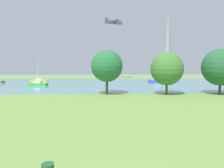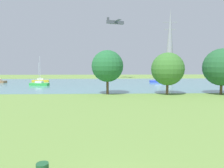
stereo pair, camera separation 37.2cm
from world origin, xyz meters
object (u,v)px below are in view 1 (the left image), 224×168
sailboat_blue (157,81)px  tree_east_near (221,67)px  sailboat_green (38,84)px  light_aircraft (113,22)px  tree_west_far (107,66)px  electricity_pylon (168,43)px  tree_west_near (167,69)px  sailboat_yellow (39,81)px

sailboat_blue → tree_east_near: size_ratio=0.67×
sailboat_green → light_aircraft: bearing=49.0°
light_aircraft → tree_west_far: bearing=-94.9°
sailboat_blue → electricity_pylon: 36.06m
sailboat_green → tree_east_near: bearing=-24.9°
sailboat_blue → tree_west_near: 25.44m
sailboat_green → tree_west_near: (27.26, -16.75, 4.00)m
tree_west_near → sailboat_blue: bearing=79.0°
sailboat_blue → tree_west_far: 28.73m
tree_west_far → tree_east_near: tree_east_near is taller
tree_west_far → light_aircraft: size_ratio=0.93×
light_aircraft → sailboat_blue: bearing=-52.2°
sailboat_green → tree_west_far: bearing=-43.7°
sailboat_yellow → tree_west_near: sailboat_yellow is taller
sailboat_blue → tree_west_near: size_ratio=0.74×
tree_east_near → light_aircraft: 46.17m
tree_west_near → tree_east_near: (9.46, -0.27, 0.33)m
sailboat_blue → electricity_pylon: bearing=67.3°
tree_west_far → tree_west_near: tree_west_far is taller
sailboat_green → light_aircraft: size_ratio=0.68×
sailboat_yellow → electricity_pylon: size_ratio=0.27×
sailboat_green → electricity_pylon: size_ratio=0.19×
tree_west_near → electricity_pylon: size_ratio=0.25×
tree_west_near → tree_east_near: size_ratio=0.91×
sailboat_yellow → electricity_pylon: bearing=30.4°
sailboat_green → tree_east_near: 40.70m
tree_east_near → sailboat_blue: bearing=100.6°
tree_west_near → light_aircraft: light_aircraft is taller
sailboat_green → tree_east_near: size_ratio=0.70×
sailboat_green → sailboat_blue: 32.99m
sailboat_yellow → tree_west_near: size_ratio=1.06×
tree_west_near → light_aircraft: bearing=100.1°
tree_east_near → electricity_pylon: electricity_pylon is taller
sailboat_blue → tree_east_near: bearing=-79.4°
sailboat_blue → light_aircraft: 27.70m
electricity_pylon → light_aircraft: size_ratio=3.53×
sailboat_blue → light_aircraft: size_ratio=0.65×
electricity_pylon → sailboat_green: bearing=-139.3°
sailboat_green → light_aircraft: (20.17, 23.21, 19.81)m
sailboat_blue → light_aircraft: bearing=127.8°
tree_east_near → light_aircraft: size_ratio=0.97×
sailboat_green → light_aircraft: 36.57m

